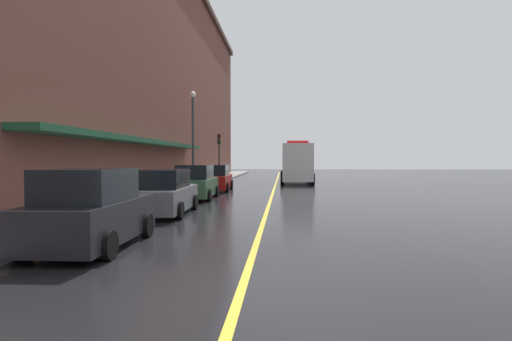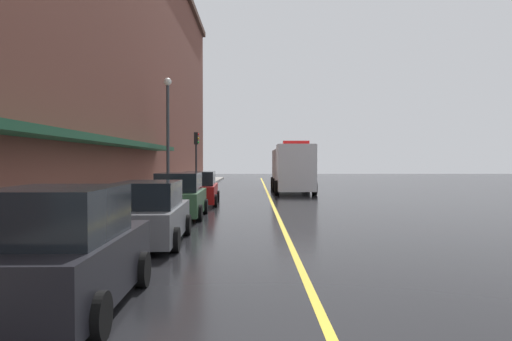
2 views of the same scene
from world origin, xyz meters
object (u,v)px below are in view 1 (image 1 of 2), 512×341
object	(u,v)px
parked_car_1	(165,193)
traffic_light_near	(219,148)
parked_car_3	(216,179)
street_lamp_left	(193,128)
parked_car_0	(91,211)
parking_meter_0	(196,175)
parked_car_2	(196,183)
box_truck	(296,163)
parking_meter_1	(179,178)

from	to	relation	value
parked_car_1	traffic_light_near	distance (m)	22.31
parked_car_3	street_lamp_left	distance (m)	4.67
parked_car_0	street_lamp_left	distance (m)	20.52
parking_meter_0	street_lamp_left	xyz separation A→B (m)	(-0.60, 1.82, 3.34)
parked_car_1	street_lamp_left	world-z (taller)	street_lamp_left
parked_car_0	parked_car_2	distance (m)	12.20
street_lamp_left	traffic_light_near	distance (m)	8.19
parking_meter_0	traffic_light_near	world-z (taller)	traffic_light_near
box_truck	parking_meter_1	distance (m)	16.15
parked_car_0	parked_car_1	world-z (taller)	parked_car_0
street_lamp_left	parked_car_1	bearing A→B (deg)	-81.81
parking_meter_1	traffic_light_near	size ratio (longest dim) A/B	0.31
parked_car_2	street_lamp_left	bearing A→B (deg)	12.50
street_lamp_left	parked_car_0	bearing A→B (deg)	-84.43
parking_meter_0	box_truck	bearing A→B (deg)	53.95
parked_car_0	box_truck	world-z (taller)	box_truck
parked_car_1	parked_car_2	xyz separation A→B (m)	(-0.12, 6.16, 0.04)
parked_car_0	parked_car_3	size ratio (longest dim) A/B	0.87
parking_meter_0	street_lamp_left	distance (m)	3.85
parked_car_3	parking_meter_1	world-z (taller)	parked_car_3
parked_car_0	parking_meter_0	world-z (taller)	parked_car_0
parking_meter_0	street_lamp_left	bearing A→B (deg)	108.25
parking_meter_1	parked_car_3	bearing A→B (deg)	70.74
traffic_light_near	parking_meter_0	bearing A→B (deg)	-90.36
parked_car_2	parking_meter_1	size ratio (longest dim) A/B	3.26
parked_car_2	traffic_light_near	size ratio (longest dim) A/B	1.01
parked_car_2	box_truck	bearing A→B (deg)	-21.22
parked_car_1	parked_car_3	world-z (taller)	parked_car_3
parked_car_1	box_truck	distance (m)	22.89
street_lamp_left	traffic_light_near	size ratio (longest dim) A/B	1.61
parked_car_3	street_lamp_left	bearing A→B (deg)	41.97
parking_meter_0	traffic_light_near	xyz separation A→B (m)	(0.06, 9.89, 2.10)
parked_car_1	parking_meter_1	world-z (taller)	parked_car_1
parked_car_0	parked_car_2	xyz separation A→B (m)	(-0.06, 12.20, -0.04)
parked_car_1	parking_meter_1	xyz separation A→B (m)	(-1.43, 7.68, 0.24)
parked_car_2	traffic_light_near	xyz separation A→B (m)	(-1.24, 15.99, 2.30)
parked_car_2	parked_car_3	distance (m)	5.77
parked_car_3	street_lamp_left	size ratio (longest dim) A/B	0.70
parked_car_1	parked_car_0	bearing A→B (deg)	177.54
parked_car_3	parking_meter_1	distance (m)	4.50
parked_car_3	parking_meter_1	xyz separation A→B (m)	(-1.48, -4.24, 0.24)
parked_car_0	parking_meter_0	xyz separation A→B (m)	(-1.36, 18.30, 0.17)
parked_car_3	parking_meter_0	world-z (taller)	parked_car_3
parked_car_3	box_truck	bearing A→B (deg)	-31.18
parking_meter_0	street_lamp_left	size ratio (longest dim) A/B	0.19
box_truck	street_lamp_left	bearing A→B (deg)	-44.23
parking_meter_0	parked_car_1	bearing A→B (deg)	-83.37
parked_car_0	box_truck	xyz separation A→B (m)	(5.82, 28.18, 0.87)
parked_car_2	street_lamp_left	distance (m)	8.88
parking_meter_1	parked_car_2	bearing A→B (deg)	-49.47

